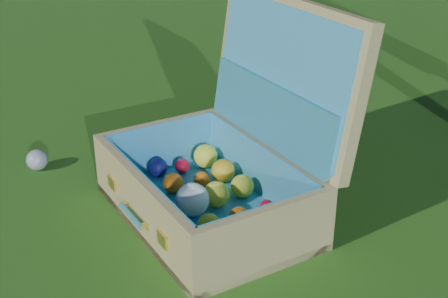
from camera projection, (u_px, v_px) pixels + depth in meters
ground at (245, 252)px, 1.45m from camera, size 60.00×60.00×0.00m
stray_ball at (37, 160)px, 1.81m from camera, size 0.06×0.06×0.06m
suitcase at (231, 160)px, 1.55m from camera, size 0.68×0.62×0.53m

